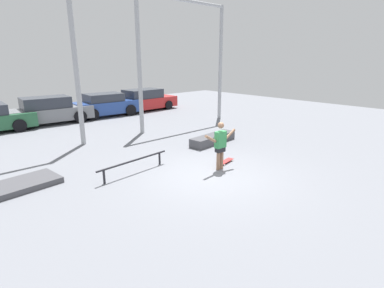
{
  "coord_description": "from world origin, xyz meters",
  "views": [
    {
      "loc": [
        -6.45,
        -6.02,
        3.53
      ],
      "look_at": [
        0.21,
        1.13,
        0.71
      ],
      "focal_mm": 28.0,
      "sensor_mm": 36.0,
      "label": 1
    }
  ],
  "objects_px": {
    "skateboard": "(226,161)",
    "parked_car_red": "(145,100)",
    "grind_box": "(213,139)",
    "parked_car_blue": "(106,105)",
    "manual_pad": "(16,186)",
    "grind_rail": "(134,162)",
    "skateboarder": "(220,143)",
    "parked_car_grey": "(49,111)"
  },
  "relations": [
    {
      "from": "manual_pad",
      "to": "parked_car_red",
      "type": "relative_size",
      "value": 0.49
    },
    {
      "from": "skateboard",
      "to": "manual_pad",
      "type": "relative_size",
      "value": 0.36
    },
    {
      "from": "skateboarder",
      "to": "parked_car_grey",
      "type": "relative_size",
      "value": 0.35
    },
    {
      "from": "parked_car_red",
      "to": "grind_box",
      "type": "bearing_deg",
      "value": -108.21
    },
    {
      "from": "grind_box",
      "to": "manual_pad",
      "type": "distance_m",
      "value": 7.48
    },
    {
      "from": "grind_rail",
      "to": "parked_car_grey",
      "type": "relative_size",
      "value": 0.59
    },
    {
      "from": "skateboard",
      "to": "parked_car_red",
      "type": "xyz_separation_m",
      "value": [
        4.18,
        11.04,
        0.63
      ]
    },
    {
      "from": "grind_box",
      "to": "parked_car_blue",
      "type": "relative_size",
      "value": 0.59
    },
    {
      "from": "manual_pad",
      "to": "parked_car_blue",
      "type": "xyz_separation_m",
      "value": [
        7.14,
        8.34,
        0.61
      ]
    },
    {
      "from": "parked_car_grey",
      "to": "skateboard",
      "type": "bearing_deg",
      "value": -74.3
    },
    {
      "from": "manual_pad",
      "to": "grind_rail",
      "type": "xyz_separation_m",
      "value": [
        3.08,
        -1.23,
        0.28
      ]
    },
    {
      "from": "skateboarder",
      "to": "grind_box",
      "type": "height_order",
      "value": "skateboarder"
    },
    {
      "from": "skateboard",
      "to": "parked_car_blue",
      "type": "height_order",
      "value": "parked_car_blue"
    },
    {
      "from": "grind_rail",
      "to": "parked_car_grey",
      "type": "bearing_deg",
      "value": 86.02
    },
    {
      "from": "manual_pad",
      "to": "parked_car_blue",
      "type": "height_order",
      "value": "parked_car_blue"
    },
    {
      "from": "skateboard",
      "to": "manual_pad",
      "type": "distance_m",
      "value": 6.47
    },
    {
      "from": "manual_pad",
      "to": "parked_car_red",
      "type": "bearing_deg",
      "value": 39.9
    },
    {
      "from": "parked_car_blue",
      "to": "parked_car_grey",
      "type": "bearing_deg",
      "value": -176.69
    },
    {
      "from": "skateboarder",
      "to": "skateboard",
      "type": "xyz_separation_m",
      "value": [
        0.59,
        0.26,
        -0.82
      ]
    },
    {
      "from": "grind_box",
      "to": "parked_car_blue",
      "type": "bearing_deg",
      "value": 92.06
    },
    {
      "from": "skateboard",
      "to": "parked_car_red",
      "type": "bearing_deg",
      "value": 58.33
    },
    {
      "from": "skateboard",
      "to": "manual_pad",
      "type": "bearing_deg",
      "value": 145.59
    },
    {
      "from": "skateboard",
      "to": "parked_car_grey",
      "type": "relative_size",
      "value": 0.18
    },
    {
      "from": "skateboarder",
      "to": "parked_car_blue",
      "type": "height_order",
      "value": "skateboarder"
    },
    {
      "from": "parked_car_grey",
      "to": "parked_car_red",
      "type": "xyz_separation_m",
      "value": [
        6.37,
        0.06,
        -0.02
      ]
    },
    {
      "from": "skateboarder",
      "to": "grind_rail",
      "type": "xyz_separation_m",
      "value": [
        -2.26,
        1.61,
        -0.52
      ]
    },
    {
      "from": "parked_car_grey",
      "to": "parked_car_blue",
      "type": "height_order",
      "value": "parked_car_grey"
    },
    {
      "from": "skateboarder",
      "to": "grind_box",
      "type": "bearing_deg",
      "value": 48.96
    },
    {
      "from": "grind_rail",
      "to": "parked_car_grey",
      "type": "xyz_separation_m",
      "value": [
        0.67,
        9.63,
        0.35
      ]
    },
    {
      "from": "manual_pad",
      "to": "skateboard",
      "type": "bearing_deg",
      "value": -23.5
    },
    {
      "from": "parked_car_red",
      "to": "manual_pad",
      "type": "bearing_deg",
      "value": -141.86
    },
    {
      "from": "parked_car_blue",
      "to": "parked_car_red",
      "type": "height_order",
      "value": "parked_car_red"
    },
    {
      "from": "parked_car_grey",
      "to": "parked_car_red",
      "type": "bearing_deg",
      "value": 5.01
    },
    {
      "from": "grind_rail",
      "to": "parked_car_red",
      "type": "distance_m",
      "value": 11.98
    },
    {
      "from": "grind_rail",
      "to": "manual_pad",
      "type": "bearing_deg",
      "value": 158.19
    },
    {
      "from": "skateboarder",
      "to": "parked_car_red",
      "type": "bearing_deg",
      "value": 68.74
    },
    {
      "from": "parked_car_blue",
      "to": "grind_rail",
      "type": "bearing_deg",
      "value": -108.69
    },
    {
      "from": "skateboard",
      "to": "parked_car_grey",
      "type": "xyz_separation_m",
      "value": [
        -2.18,
        10.98,
        0.65
      ]
    },
    {
      "from": "grind_rail",
      "to": "parked_car_red",
      "type": "relative_size",
      "value": 0.58
    },
    {
      "from": "parked_car_grey",
      "to": "manual_pad",
      "type": "bearing_deg",
      "value": -109.6
    },
    {
      "from": "skateboarder",
      "to": "grind_box",
      "type": "relative_size",
      "value": 0.66
    },
    {
      "from": "grind_box",
      "to": "manual_pad",
      "type": "height_order",
      "value": "grind_box"
    }
  ]
}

